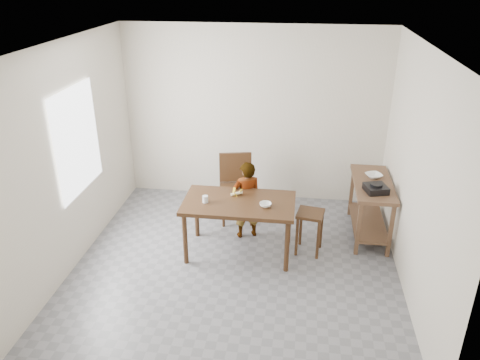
# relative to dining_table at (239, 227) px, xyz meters

# --- Properties ---
(floor) EXTENTS (4.00, 4.00, 0.04)m
(floor) POSITION_rel_dining_table_xyz_m (0.00, -0.30, -0.40)
(floor) COLOR slate
(floor) RESTS_ON ground
(ceiling) EXTENTS (4.00, 4.00, 0.04)m
(ceiling) POSITION_rel_dining_table_xyz_m (0.00, -0.30, 2.35)
(ceiling) COLOR white
(ceiling) RESTS_ON wall_back
(wall_back) EXTENTS (4.00, 0.04, 2.70)m
(wall_back) POSITION_rel_dining_table_xyz_m (0.00, 1.72, 0.98)
(wall_back) COLOR beige
(wall_back) RESTS_ON ground
(wall_front) EXTENTS (4.00, 0.04, 2.70)m
(wall_front) POSITION_rel_dining_table_xyz_m (0.00, -2.32, 0.98)
(wall_front) COLOR beige
(wall_front) RESTS_ON ground
(wall_left) EXTENTS (0.04, 4.00, 2.70)m
(wall_left) POSITION_rel_dining_table_xyz_m (-2.02, -0.30, 0.98)
(wall_left) COLOR beige
(wall_left) RESTS_ON ground
(wall_right) EXTENTS (0.04, 4.00, 2.70)m
(wall_right) POSITION_rel_dining_table_xyz_m (2.02, -0.30, 0.98)
(wall_right) COLOR beige
(wall_right) RESTS_ON ground
(window_pane) EXTENTS (0.02, 1.10, 1.30)m
(window_pane) POSITION_rel_dining_table_xyz_m (-1.97, -0.10, 1.12)
(window_pane) COLOR white
(window_pane) RESTS_ON wall_left
(dining_table) EXTENTS (1.40, 0.80, 0.75)m
(dining_table) POSITION_rel_dining_table_xyz_m (0.00, 0.00, 0.00)
(dining_table) COLOR #3B2312
(dining_table) RESTS_ON floor
(prep_counter) EXTENTS (0.50, 1.20, 0.80)m
(prep_counter) POSITION_rel_dining_table_xyz_m (1.72, 0.70, 0.03)
(prep_counter) COLOR brown
(prep_counter) RESTS_ON floor
(child) EXTENTS (0.48, 0.40, 1.11)m
(child) POSITION_rel_dining_table_xyz_m (0.04, 0.43, 0.18)
(child) COLOR white
(child) RESTS_ON floor
(dining_chair) EXTENTS (0.56, 0.56, 0.97)m
(dining_chair) POSITION_rel_dining_table_xyz_m (-0.15, 0.87, 0.11)
(dining_chair) COLOR #3B2312
(dining_chair) RESTS_ON floor
(stool) EXTENTS (0.38, 0.38, 0.58)m
(stool) POSITION_rel_dining_table_xyz_m (0.90, 0.14, -0.08)
(stool) COLOR #3B2312
(stool) RESTS_ON floor
(glass_tumbler) EXTENTS (0.09, 0.09, 0.09)m
(glass_tumbler) POSITION_rel_dining_table_xyz_m (-0.41, -0.08, 0.42)
(glass_tumbler) COLOR silver
(glass_tumbler) RESTS_ON dining_table
(small_bowl) EXTENTS (0.19, 0.19, 0.05)m
(small_bowl) POSITION_rel_dining_table_xyz_m (0.34, -0.09, 0.40)
(small_bowl) COLOR white
(small_bowl) RESTS_ON dining_table
(banana) EXTENTS (0.21, 0.18, 0.06)m
(banana) POSITION_rel_dining_table_xyz_m (-0.05, 0.17, 0.41)
(banana) COLOR yellow
(banana) RESTS_ON dining_table
(serving_bowl) EXTENTS (0.29, 0.29, 0.05)m
(serving_bowl) POSITION_rel_dining_table_xyz_m (1.74, 0.85, 0.45)
(serving_bowl) COLOR white
(serving_bowl) RESTS_ON prep_counter
(gas_burner) EXTENTS (0.33, 0.33, 0.09)m
(gas_burner) POSITION_rel_dining_table_xyz_m (1.71, 0.40, 0.47)
(gas_burner) COLOR black
(gas_burner) RESTS_ON prep_counter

